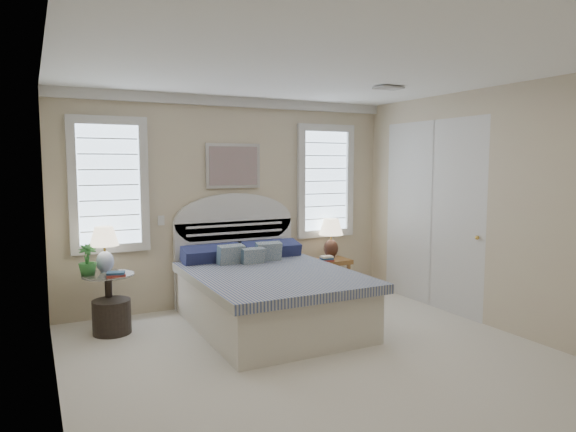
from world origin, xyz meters
The scene contains 21 objects.
floor centered at (0.00, 0.00, 0.00)m, with size 4.50×5.00×0.01m, color beige.
ceiling centered at (0.00, 0.00, 2.70)m, with size 4.50×5.00×0.01m, color white.
wall_back centered at (0.00, 2.50, 1.35)m, with size 4.50×0.02×2.70m, color #C8B296.
wall_left centered at (-2.25, 0.00, 1.35)m, with size 0.02×5.00×2.70m, color #C8B296.
wall_right centered at (2.25, 0.00, 1.35)m, with size 0.02×5.00×2.70m, color #C8B296.
crown_molding centered at (0.00, 2.46, 2.64)m, with size 4.50×0.08×0.12m, color silver.
hvac_vent centered at (1.20, 0.80, 2.68)m, with size 0.30×0.20×0.02m, color #B2B2B2.
switch_plate centered at (-0.95, 2.48, 1.15)m, with size 0.08×0.01×0.12m, color silver.
window_left centered at (-1.55, 2.48, 1.60)m, with size 0.90×0.06×1.60m, color silver.
window_right centered at (1.40, 2.48, 1.60)m, with size 0.90×0.06×1.60m, color silver.
painting centered at (0.00, 2.46, 1.82)m, with size 0.74×0.04×0.58m, color silver.
closet_door centered at (2.23, 1.20, 1.20)m, with size 0.02×1.80×2.40m, color silver.
bed centered at (0.00, 1.46, 0.39)m, with size 1.72×2.28×1.47m.
side_table_left centered at (-1.65, 2.05, 0.39)m, with size 0.56×0.56×0.63m.
nightstand_right centered at (1.30, 2.15, 0.39)m, with size 0.50×0.40×0.53m.
floor_pot centered at (-1.65, 1.89, 0.19)m, with size 0.41×0.41×0.37m, color black.
lamp_left centered at (-1.66, 2.17, 0.95)m, with size 0.34×0.34×0.52m.
lamp_right centered at (1.39, 2.29, 0.87)m, with size 0.44×0.44×0.55m.
potted_plant centered at (-1.86, 2.08, 0.80)m, with size 0.19×0.19×0.34m, color #327C31.
books_left centered at (-1.59, 1.87, 0.66)m, with size 0.21×0.17×0.05m.
books_right centered at (1.17, 2.04, 0.56)m, with size 0.19×0.14×0.07m.
Camera 1 is at (-2.38, -3.84, 1.86)m, focal length 32.00 mm.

